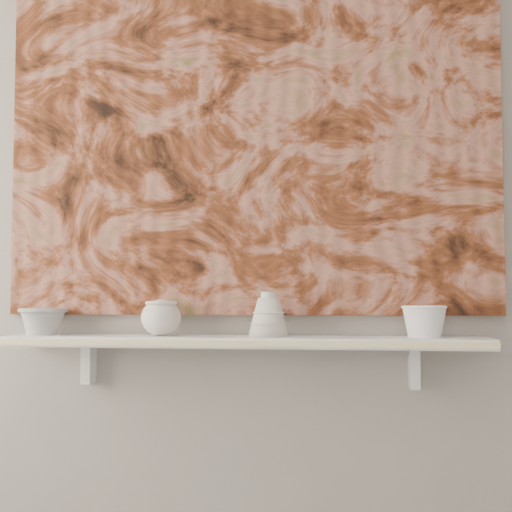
% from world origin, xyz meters
% --- Properties ---
extents(wall_back, '(3.60, 0.00, 3.60)m').
position_xyz_m(wall_back, '(0.00, 1.60, 1.35)').
color(wall_back, gray).
rests_on(wall_back, floor).
extents(shelf, '(1.40, 0.18, 0.03)m').
position_xyz_m(shelf, '(0.00, 1.51, 0.92)').
color(shelf, white).
rests_on(shelf, wall_back).
extents(shelf_stripe, '(1.40, 0.01, 0.02)m').
position_xyz_m(shelf_stripe, '(0.00, 1.41, 0.92)').
color(shelf_stripe, beige).
rests_on(shelf_stripe, shelf).
extents(bracket_left, '(0.03, 0.06, 0.12)m').
position_xyz_m(bracket_left, '(-0.49, 1.57, 0.84)').
color(bracket_left, white).
rests_on(bracket_left, wall_back).
extents(bracket_right, '(0.03, 0.06, 0.12)m').
position_xyz_m(bracket_right, '(0.49, 1.57, 0.84)').
color(bracket_right, white).
rests_on(bracket_right, wall_back).
extents(painting, '(1.50, 0.02, 1.10)m').
position_xyz_m(painting, '(0.00, 1.59, 1.54)').
color(painting, brown).
rests_on(painting, wall_back).
extents(house_motif, '(0.09, 0.00, 0.08)m').
position_xyz_m(house_motif, '(0.45, 1.57, 1.23)').
color(house_motif, black).
rests_on(house_motif, painting).
extents(bowl_grey, '(0.17, 0.17, 0.08)m').
position_xyz_m(bowl_grey, '(-0.61, 1.51, 0.97)').
color(bowl_grey, '#A0A09E').
rests_on(bowl_grey, shelf).
extents(cup_cream, '(0.13, 0.13, 0.11)m').
position_xyz_m(cup_cream, '(-0.25, 1.51, 0.98)').
color(cup_cream, beige).
rests_on(cup_cream, shelf).
extents(bell_vessel, '(0.13, 0.13, 0.13)m').
position_xyz_m(bell_vessel, '(0.07, 1.51, 1.00)').
color(bell_vessel, beige).
rests_on(bell_vessel, shelf).
extents(bowl_white, '(0.17, 0.17, 0.09)m').
position_xyz_m(bowl_white, '(0.51, 1.51, 0.98)').
color(bowl_white, white).
rests_on(bowl_white, shelf).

